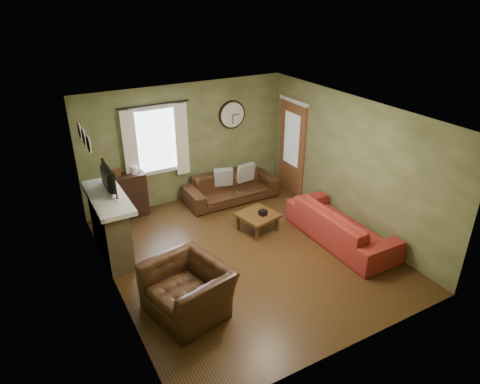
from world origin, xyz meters
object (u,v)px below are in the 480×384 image
bookshelf (128,196)px  sofa_red (341,225)px  armchair (188,290)px  coffee_table (257,222)px  sofa_brown (231,187)px

bookshelf → sofa_red: 4.34m
armchair → coffee_table: size_ratio=1.73×
bookshelf → sofa_brown: bearing=-9.3°
coffee_table → sofa_red: bearing=-42.8°
bookshelf → coffee_table: bookshelf is taller
bookshelf → armchair: bookshelf is taller
coffee_table → armchair: bearing=-144.6°
armchair → coffee_table: 2.58m
sofa_red → armchair: size_ratio=1.96×
sofa_brown → armchair: size_ratio=1.77×
bookshelf → sofa_red: bookshelf is taller
sofa_red → coffee_table: bearing=47.2°
bookshelf → sofa_brown: bookshelf is taller
sofa_red → armchair: armchair is taller
armchair → coffee_table: (2.10, 1.49, -0.20)m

